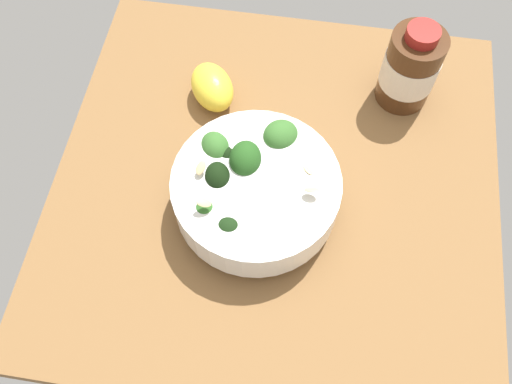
% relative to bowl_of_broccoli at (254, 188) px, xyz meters
% --- Properties ---
extents(ground_plane, '(0.57, 0.57, 0.03)m').
position_rel_bowl_of_broccoli_xyz_m(ground_plane, '(-0.04, 0.02, -0.06)').
color(ground_plane, brown).
extents(bowl_of_broccoli, '(0.20, 0.20, 0.10)m').
position_rel_bowl_of_broccoli_xyz_m(bowl_of_broccoli, '(0.00, 0.00, 0.00)').
color(bowl_of_broccoli, white).
rests_on(bowl_of_broccoli, ground_plane).
extents(lemon_wedge, '(0.09, 0.09, 0.05)m').
position_rel_bowl_of_broccoli_xyz_m(lemon_wedge, '(-0.15, -0.08, -0.02)').
color(lemon_wedge, yellow).
rests_on(lemon_wedge, ground_plane).
extents(bottle_tall, '(0.07, 0.07, 0.13)m').
position_rel_bowl_of_broccoli_xyz_m(bottle_tall, '(-0.20, 0.18, 0.01)').
color(bottle_tall, '#472814').
rests_on(bottle_tall, ground_plane).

